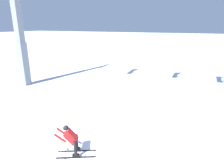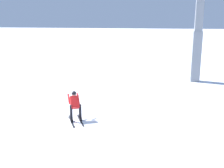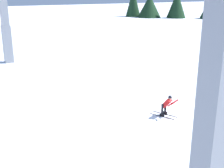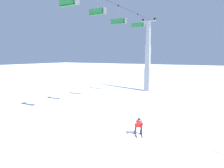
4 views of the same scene
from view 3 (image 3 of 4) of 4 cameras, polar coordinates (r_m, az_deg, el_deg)
ground_plane at (r=19.41m, az=12.50°, el=-5.58°), size 260.00×260.00×0.00m
skier_carving_main at (r=18.62m, az=10.47°, el=-3.80°), size 1.78×1.33×1.54m
lift_tower_near at (r=6.14m, az=19.03°, el=-6.57°), size 0.67×2.49×12.21m
lift_tower_far at (r=33.25m, az=-19.90°, el=12.38°), size 0.89×2.51×12.21m
tree_line_ridge at (r=83.65m, az=15.75°, el=14.40°), size 30.48×29.75×9.29m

